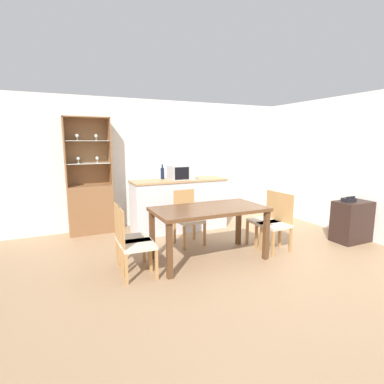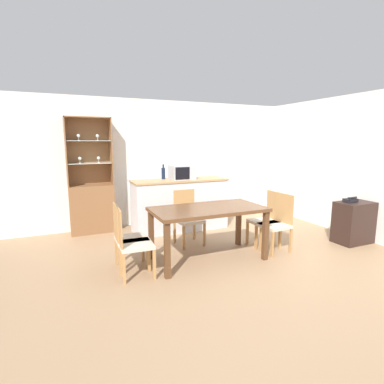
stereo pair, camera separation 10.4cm
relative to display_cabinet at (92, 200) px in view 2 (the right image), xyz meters
The scene contains 15 objects.
ground_plane 3.08m from the display_cabinet, 53.79° to the right, with size 18.00×18.00×0.00m, color #A37F5B.
wall_back 1.91m from the display_cabinet, ahead, with size 6.80×0.06×2.55m.
wall_right 4.90m from the display_cabinet, 26.04° to the right, with size 0.06×4.60×2.55m.
kitchen_counter 1.68m from the display_cabinet, 17.88° to the right, with size 1.85×0.60×0.99m.
display_cabinet is the anchor object (origin of this frame).
dining_table 2.52m from the display_cabinet, 55.95° to the right, with size 1.63×0.84×0.78m.
dining_chair_side_right_near 3.38m from the display_cabinet, 40.90° to the right, with size 0.44×0.44×0.91m.
dining_chair_side_left_near 2.23m from the display_cabinet, 83.05° to the right, with size 0.44×0.44×0.91m.
dining_chair_head_far 1.95m from the display_cabinet, 43.61° to the right, with size 0.43×0.43×0.91m.
dining_chair_side_right_far 3.22m from the display_cabinet, 37.56° to the right, with size 0.42×0.42×0.91m.
dining_chair_side_left_far 1.99m from the display_cabinet, 82.17° to the right, with size 0.43×0.43×0.91m.
microwave 1.79m from the display_cabinet, 17.22° to the right, with size 0.45×0.38×0.27m.
wine_bottle 1.45m from the display_cabinet, 13.95° to the right, with size 0.07×0.07×0.29m.
side_cabinet 4.70m from the display_cabinet, 31.15° to the right, with size 0.62×0.40×0.71m.
telephone 4.61m from the display_cabinet, 31.40° to the right, with size 0.22×0.14×0.10m.
Camera 2 is at (-2.28, -3.41, 1.72)m, focal length 28.00 mm.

